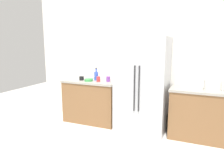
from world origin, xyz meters
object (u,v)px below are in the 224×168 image
Objects in this scene: bottle_a at (96,76)px; cup_a at (82,78)px; bowl_a at (92,78)px; rice_cooker at (213,82)px; cup_c at (98,79)px; cup_b at (108,79)px; refrigerator at (142,85)px; bowl_b at (89,80)px.

bottle_a is 0.31m from cup_a.
rice_cooker is at bearing -3.88° from bowl_a.
rice_cooker is at bearing 1.24° from cup_c.
cup_b is (0.58, 0.07, 0.01)m from cup_a.
rice_cooker reaches higher than bowl_a.
cup_b is at bearing 175.15° from refrigerator.
refrigerator is at bearing 2.66° from bowl_b.
cup_c reaches higher than cup_a.
cup_a is 0.24m from bowl_a.
cup_b is (0.30, -0.06, -0.04)m from bottle_a.
bowl_a is at bearing 171.17° from refrigerator.
cup_c is at bearing -49.74° from bottle_a.
bowl_b is at bearing -117.57° from bottle_a.
rice_cooker is at bearing -2.51° from bottle_a.
bottle_a is 1.52× the size of bowl_b.
cup_a reaches higher than bowl_a.
bottle_a is 2.51× the size of cup_c.
bottle_a is at bearing 169.38° from cup_b.
refrigerator is at bearing -4.85° from cup_b.
bottle_a reaches higher than cup_b.
bottle_a is (-2.20, 0.10, -0.04)m from rice_cooker.
bottle_a is (-1.02, 0.12, 0.10)m from refrigerator.
rice_cooker is 2.85× the size of cup_b.
cup_c is (-0.18, -0.09, -0.00)m from cup_b.
refrigerator reaches higher than cup_c.
bowl_b is (0.19, -0.04, -0.02)m from cup_a.
cup_b is at bearing 16.22° from bowl_b.
refrigerator is at bearing -6.56° from bottle_a.
refrigerator is 18.95× the size of cup_a.
refrigerator is 10.36× the size of bowl_b.
refrigerator is 1.03m from bottle_a.
bowl_a is (-0.43, 0.12, -0.02)m from cup_b.
refrigerator reaches higher than bottle_a.
cup_b is (-0.72, 0.06, 0.06)m from refrigerator.
cup_c is (0.40, -0.02, 0.01)m from cup_a.
rice_cooker reaches higher than cup_a.
cup_a is at bearing 177.47° from cup_c.
bowl_b is at bearing -163.78° from cup_b.
cup_a is (-1.30, -0.01, 0.04)m from refrigerator.
cup_a is 0.20m from bowl_b.
cup_b is 0.62× the size of bowl_b.
bowl_b is (-0.39, -0.11, -0.03)m from cup_b.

